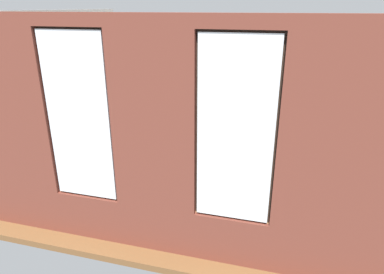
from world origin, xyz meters
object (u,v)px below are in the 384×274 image
tv_flatscreen (99,110)px  potted_plant_by_left_couch (292,138)px  potted_plant_beside_window_right (74,171)px  potted_plant_mid_room_small (260,137)px  couch_left (314,168)px  remote_gray (185,147)px  couch_by_window (167,202)px  potted_plant_corner_far_left (337,210)px  cup_ceramic (212,148)px  coffee_table (192,152)px  potted_plant_between_couches (256,200)px  remote_silver (170,150)px  potted_plant_foreground_right (134,114)px  media_console (101,138)px  papasan_chair (176,125)px  potted_plant_near_tv (98,130)px  table_plant_small (195,148)px  remote_black (192,150)px

tv_flatscreen → potted_plant_by_left_couch: tv_flatscreen is taller
potted_plant_beside_window_right → potted_plant_mid_room_small: 3.99m
couch_left → remote_gray: 2.57m
couch_by_window → potted_plant_corner_far_left: bearing=177.6°
tv_flatscreen → cup_ceramic: bearing=174.7°
coffee_table → potted_plant_between_couches: bearing=128.8°
remote_silver → potted_plant_foreground_right: (1.59, -1.74, 0.14)m
couch_by_window → cup_ceramic: size_ratio=21.93×
couch_left → potted_plant_foreground_right: (4.40, -1.63, 0.23)m
potted_plant_corner_far_left → media_console: bearing=-26.2°
remote_gray → potted_plant_beside_window_right: size_ratio=0.14×
couch_by_window → remote_silver: (0.53, -1.75, 0.09)m
papasan_chair → potted_plant_near_tv: 2.19m
couch_by_window → potted_plant_by_left_couch: bearing=-120.5°
couch_left → potted_plant_by_left_couch: 1.40m
coffee_table → potted_plant_mid_room_small: potted_plant_mid_room_small is taller
potted_plant_between_couches → cup_ceramic: bearing=-61.4°
coffee_table → tv_flatscreen: (2.31, -0.41, 0.61)m
potted_plant_near_tv → cup_ceramic: bearing=-161.0°
potted_plant_by_left_couch → potted_plant_foreground_right: bearing=-4.3°
potted_plant_by_left_couch → potted_plant_mid_room_small: 0.79m
couch_by_window → remote_silver: couch_by_window is taller
potted_plant_foreground_right → potted_plant_corner_far_left: size_ratio=1.15×
table_plant_small → potted_plant_beside_window_right: size_ratio=0.18×
potted_plant_mid_room_small → potted_plant_between_couches: 2.80m
remote_gray → potted_plant_corner_far_left: (-2.72, 2.09, 0.24)m
potted_plant_mid_room_small → potted_plant_corner_far_left: bearing=113.1°
cup_ceramic → potted_plant_corner_far_left: potted_plant_corner_far_left is taller
couch_left → potted_plant_foreground_right: size_ratio=1.52×
potted_plant_near_tv → media_console: bearing=-61.0°
papasan_chair → potted_plant_foreground_right: 1.28m
media_console → potted_plant_near_tv: bearing=119.0°
cup_ceramic → remote_silver: 0.86m
remote_silver → potted_plant_by_left_couch: (-2.41, -1.44, -0.03)m
potted_plant_corner_far_left → remote_silver: bearing=-31.9°
cup_ceramic → remote_black: cup_ceramic is taller
media_console → potted_plant_mid_room_small: 3.64m
potted_plant_corner_far_left → potted_plant_near_tv: bearing=-17.9°
potted_plant_beside_window_right → remote_black: bearing=-125.5°
papasan_chair → potted_plant_by_left_couch: (-2.75, 0.00, -0.06)m
couch_left → potted_plant_foreground_right: 4.70m
potted_plant_near_tv → potted_plant_mid_room_small: size_ratio=1.97×
remote_gray → table_plant_small: bearing=-57.2°
remote_gray → potted_plant_corner_far_left: potted_plant_corner_far_left is taller
potted_plant_mid_room_small → remote_black: bearing=36.8°
media_console → potted_plant_mid_room_small: bearing=-171.2°
potted_plant_near_tv → remote_silver: bearing=-161.3°
table_plant_small → potted_plant_between_couches: potted_plant_between_couches is taller
potted_plant_near_tv → potted_plant_between_couches: 3.48m
potted_plant_beside_window_right → potted_plant_between_couches: 2.89m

